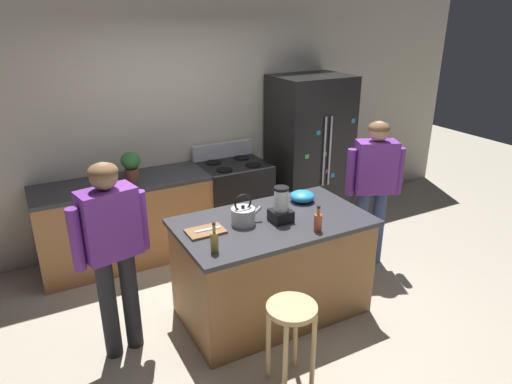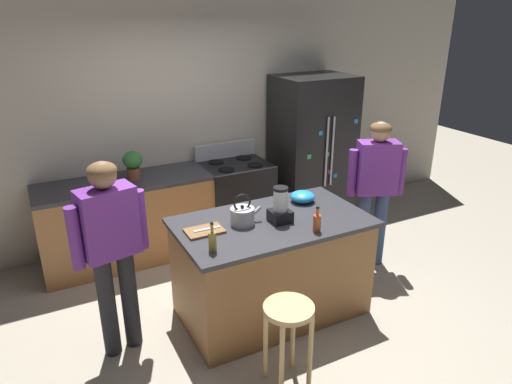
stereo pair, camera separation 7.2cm
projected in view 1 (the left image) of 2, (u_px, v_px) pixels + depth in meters
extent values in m
plane|color=#B2A893|center=(272.00, 310.00, 4.26)|extent=(14.00, 14.00, 0.00)
cube|color=beige|center=(188.00, 122.00, 5.36)|extent=(8.00, 0.10, 2.70)
cube|color=#9E6B3D|center=(272.00, 269.00, 4.10)|extent=(1.57, 0.88, 0.87)
cube|color=#333338|center=(273.00, 222.00, 3.93)|extent=(1.63, 0.94, 0.04)
cube|color=#9E6B3D|center=(136.00, 221.00, 5.01)|extent=(2.00, 0.64, 0.87)
cube|color=#333338|center=(132.00, 182.00, 4.85)|extent=(2.00, 0.64, 0.04)
cube|color=black|center=(309.00, 151.00, 5.76)|extent=(0.90, 0.70, 1.85)
cylinder|color=#B7BABF|center=(324.00, 152.00, 5.41)|extent=(0.02, 0.02, 0.83)
cylinder|color=#B7BABF|center=(330.00, 151.00, 5.44)|extent=(0.02, 0.02, 0.83)
cube|color=purple|center=(327.00, 171.00, 5.54)|extent=(0.05, 0.01, 0.05)
cube|color=#268CD8|center=(318.00, 133.00, 5.29)|extent=(0.05, 0.01, 0.05)
cube|color=#268CD8|center=(353.00, 121.00, 5.48)|extent=(0.05, 0.01, 0.05)
cube|color=#268CD8|center=(333.00, 175.00, 5.61)|extent=(0.05, 0.01, 0.05)
cube|color=#3FB259|center=(325.00, 154.00, 5.44)|extent=(0.05, 0.01, 0.05)
cube|color=#3FB259|center=(307.00, 157.00, 5.33)|extent=(0.05, 0.01, 0.05)
cube|color=black|center=(234.00, 201.00, 5.49)|extent=(0.76, 0.64, 0.91)
cube|color=black|center=(247.00, 214.00, 5.25)|extent=(0.60, 0.01, 0.24)
cube|color=#B7BABF|center=(222.00, 150.00, 5.53)|extent=(0.76, 0.06, 0.18)
cylinder|color=black|center=(224.00, 170.00, 5.12)|extent=(0.18, 0.18, 0.01)
cylinder|color=black|center=(253.00, 165.00, 5.28)|extent=(0.18, 0.18, 0.01)
cylinder|color=black|center=(214.00, 162.00, 5.37)|extent=(0.18, 0.18, 0.01)
cylinder|color=black|center=(241.00, 158.00, 5.53)|extent=(0.18, 0.18, 0.01)
cylinder|color=#26262B|center=(109.00, 308.00, 3.57)|extent=(0.15, 0.15, 0.86)
cylinder|color=#26262B|center=(131.00, 300.00, 3.67)|extent=(0.15, 0.15, 0.86)
cube|color=#723399|center=(110.00, 223.00, 3.36)|extent=(0.44, 0.29, 0.53)
cylinder|color=#723399|center=(76.00, 240.00, 3.23)|extent=(0.11, 0.11, 0.47)
cylinder|color=#723399|center=(142.00, 220.00, 3.53)|extent=(0.11, 0.11, 0.47)
sphere|color=#8C664C|center=(103.00, 176.00, 3.23)|extent=(0.24, 0.24, 0.20)
ellipsoid|color=brown|center=(103.00, 171.00, 3.22)|extent=(0.25, 0.25, 0.12)
cylinder|color=#384C7A|center=(378.00, 227.00, 4.94)|extent=(0.17, 0.17, 0.82)
cylinder|color=#384C7A|center=(361.00, 228.00, 4.92)|extent=(0.17, 0.17, 0.82)
cube|color=#723399|center=(375.00, 167.00, 4.68)|extent=(0.45, 0.36, 0.54)
cylinder|color=#723399|center=(399.00, 171.00, 4.72)|extent=(0.12, 0.12, 0.48)
cylinder|color=#723399|center=(351.00, 172.00, 4.68)|extent=(0.12, 0.12, 0.48)
sphere|color=tan|center=(379.00, 131.00, 4.54)|extent=(0.26, 0.26, 0.20)
ellipsoid|color=brown|center=(379.00, 128.00, 4.53)|extent=(0.28, 0.28, 0.12)
cylinder|color=tan|center=(292.00, 308.00, 3.22)|extent=(0.36, 0.36, 0.04)
cylinder|color=tan|center=(285.00, 363.00, 3.19)|extent=(0.04, 0.04, 0.62)
cylinder|color=tan|center=(313.00, 351.00, 3.30)|extent=(0.04, 0.04, 0.62)
cylinder|color=tan|center=(268.00, 343.00, 3.38)|extent=(0.04, 0.04, 0.62)
cylinder|color=tan|center=(295.00, 333.00, 3.49)|extent=(0.04, 0.04, 0.62)
cylinder|color=brown|center=(132.00, 174.00, 4.82)|extent=(0.14, 0.14, 0.12)
ellipsoid|color=#337A38|center=(130.00, 160.00, 4.76)|extent=(0.20, 0.20, 0.18)
cube|color=black|center=(281.00, 216.00, 3.88)|extent=(0.17, 0.17, 0.10)
cylinder|color=silver|center=(281.00, 200.00, 3.83)|extent=(0.12, 0.12, 0.18)
cylinder|color=black|center=(281.00, 189.00, 3.79)|extent=(0.12, 0.12, 0.02)
cylinder|color=#B24C26|center=(318.00, 223.00, 3.71)|extent=(0.06, 0.06, 0.14)
cylinder|color=#B24C26|center=(319.00, 211.00, 3.67)|extent=(0.02, 0.02, 0.06)
cylinder|color=black|center=(319.00, 207.00, 3.66)|extent=(0.03, 0.03, 0.02)
cylinder|color=olive|center=(214.00, 242.00, 3.39)|extent=(0.06, 0.06, 0.15)
cylinder|color=olive|center=(214.00, 229.00, 3.35)|extent=(0.02, 0.02, 0.07)
cylinder|color=black|center=(214.00, 224.00, 3.33)|extent=(0.03, 0.03, 0.02)
ellipsoid|color=#268CD8|center=(302.00, 196.00, 4.28)|extent=(0.23, 0.23, 0.10)
cylinder|color=#B7BABF|center=(243.00, 216.00, 3.83)|extent=(0.20, 0.20, 0.14)
sphere|color=black|center=(243.00, 207.00, 3.80)|extent=(0.03, 0.03, 0.03)
cylinder|color=#B7BABF|center=(257.00, 211.00, 3.88)|extent=(0.09, 0.03, 0.08)
torus|color=black|center=(243.00, 203.00, 3.78)|extent=(0.16, 0.02, 0.16)
cube|color=brown|center=(206.00, 231.00, 3.70)|extent=(0.30, 0.20, 0.02)
cube|color=#B7BABF|center=(208.00, 229.00, 3.71)|extent=(0.22, 0.04, 0.01)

